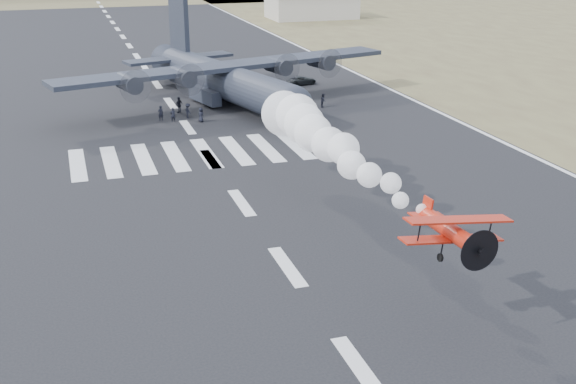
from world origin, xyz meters
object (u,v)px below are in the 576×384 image
support_vehicle (302,80)px  crew_h (278,106)px  transport_aircraft (222,77)px  crew_a (173,115)px  aerobatic_biplane (452,231)px  crew_d (179,105)px  crew_g (161,113)px  crew_b (323,100)px  crew_c (188,111)px  crew_f (297,105)px  hangar_right (312,5)px  crew_e (201,115)px

support_vehicle → crew_h: 16.59m
transport_aircraft → support_vehicle: 14.96m
transport_aircraft → crew_a: (-7.40, -7.69, -2.42)m
aerobatic_biplane → support_vehicle: 64.91m
crew_a → crew_d: size_ratio=0.87×
crew_a → crew_g: 1.54m
crew_b → crew_c: 16.52m
crew_f → hangar_right: bearing=140.1°
hangar_right → transport_aircraft: (-39.72, -79.53, 0.22)m
crew_g → crew_e: bearing=139.2°
crew_b → crew_g: (-19.67, -0.51, 0.03)m
crew_b → transport_aircraft: bearing=89.3°
hangar_right → crew_c: 97.15m
support_vehicle → crew_b: size_ratio=2.50×
transport_aircraft → crew_e: size_ratio=26.41×
crew_b → crew_f: 3.82m
aerobatic_biplane → crew_b: bearing=75.4°
crew_d → crew_g: crew_d is taller
crew_f → crew_g: (-16.01, 0.57, 0.07)m
crew_g → crew_f: bearing=161.1°
hangar_right → crew_c: size_ratio=12.10×
aerobatic_biplane → crew_a: bearing=96.6°
support_vehicle → crew_h: size_ratio=2.32×
crew_b → crew_g: bearing=120.3°
support_vehicle → crew_b: 13.60m
hangar_right → support_vehicle: 77.18m
crew_c → crew_e: size_ratio=1.04×
crew_b → crew_c: bearing=119.5°
aerobatic_biplane → transport_aircraft: 56.18m
support_vehicle → crew_d: (-18.84, -10.81, 0.35)m
support_vehicle → hangar_right: bearing=-35.6°
crew_e → crew_f: crew_e is taller
crew_b → crew_h: 6.21m
crew_g → crew_h: (13.56, -0.59, 0.04)m
hangar_right → aerobatic_biplane: 141.47m
transport_aircraft → crew_c: transport_aircraft is taller
transport_aircraft → aerobatic_biplane: bearing=-105.3°
support_vehicle → crew_b: bearing=157.2°
crew_f → crew_g: size_ratio=0.92×
aerobatic_biplane → crew_a: (-7.06, 48.44, -4.88)m
crew_b → crew_e: size_ratio=1.04×
aerobatic_biplane → support_vehicle: (13.17, 63.35, -5.11)m
hangar_right → crew_b: bearing=-108.5°
crew_d → crew_h: bearing=123.1°
hangar_right → crew_b: hangar_right is taller
crew_e → crew_g: crew_g is taller
crew_c → crew_h: size_ratio=0.93×
crew_g → crew_h: bearing=160.6°
crew_b → crew_d: (-17.04, 2.67, 0.09)m
support_vehicle → crew_f: (-5.46, -14.56, 0.21)m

